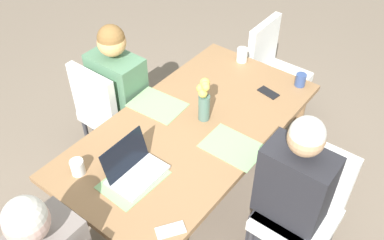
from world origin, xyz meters
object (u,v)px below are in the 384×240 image
Objects in this scene: person_far_left_mid at (290,203)px; phone_black at (268,93)px; flower_vase at (204,98)px; coffee_mug_near_left at (242,55)px; chair_far_left_mid at (304,203)px; laptop_head_right_left_near at (134,169)px; coffee_mug_centre_left at (78,167)px; phone_silver at (171,230)px; chair_near_left_far at (109,109)px; coffee_mug_near_right at (301,80)px; person_near_left_far at (121,104)px; dining_table at (192,135)px; chair_head_left_right_near at (273,68)px.

person_far_left_mid is 0.83m from phone_black.
coffee_mug_near_left is at bearing -167.22° from flower_vase.
laptop_head_right_left_near reaches higher than chair_far_left_mid.
coffee_mug_centre_left is 0.63× the size of phone_black.
coffee_mug_near_left reaches higher than phone_silver.
chair_near_left_far is 8.37× the size of coffee_mug_near_left.
coffee_mug_near_right is 0.26m from phone_black.
person_near_left_far is at bearing -92.02° from person_far_left_mid.
flower_vase reaches higher than phone_silver.
person_far_left_mid is at bearing 124.50° from laptop_head_right_left_near.
dining_table is at bearing -90.39° from person_far_left_mid.
person_near_left_far is (0.02, -1.52, 0.03)m from chair_far_left_mid.
chair_near_left_far is 6.00× the size of phone_silver.
chair_head_left_right_near is 9.57× the size of coffee_mug_centre_left.
flower_vase is 0.64m from laptop_head_right_left_near.
coffee_mug_near_right is at bearing 35.79° from phone_silver.
chair_head_left_right_near reaches higher than phone_silver.
chair_far_left_mid is 1.05m from laptop_head_right_left_near.
coffee_mug_near_left is 0.50m from coffee_mug_near_right.
chair_far_left_mid is 0.92m from coffee_mug_near_right.
person_far_left_mid is at bearing 90.86° from chair_near_left_far.
dining_table is 6.07× the size of flower_vase.
coffee_mug_near_left is at bearing 143.59° from chair_near_left_far.
chair_near_left_far is 1.44m from chair_head_left_right_near.
person_far_left_mid is at bearing 89.61° from dining_table.
coffee_mug_centre_left is at bearing 126.22° from phone_silver.
phone_black is (-0.49, 0.21, -0.16)m from flower_vase.
dining_table is 0.85m from coffee_mug_near_left.
coffee_mug_centre_left is (0.71, -0.27, 0.13)m from dining_table.
dining_table is 16.86× the size of coffee_mug_near_left.
laptop_head_right_left_near is at bearing 102.10° from phone_silver.
coffee_mug_near_left is at bearing 175.46° from coffee_mug_centre_left.
chair_head_left_right_near is (-1.17, 0.67, -0.03)m from person_near_left_far.
person_near_left_far reaches higher than laptop_head_right_left_near.
person_near_left_far reaches higher than coffee_mug_near_right.
coffee_mug_near_left is at bearing 143.82° from person_near_left_far.
coffee_mug_near_left is (-0.78, 0.57, 0.27)m from person_near_left_far.
person_near_left_far is at bearing -128.78° from laptop_head_right_left_near.
chair_far_left_mid and chair_head_left_right_near have the same top height.
phone_silver is at bearing 25.40° from flower_vase.
person_near_left_far is 12.55× the size of coffee_mug_near_right.
person_far_left_mid is 3.73× the size of laptop_head_right_left_near.
chair_far_left_mid is 1.53m from person_near_left_far.
flower_vase is at bearing -102.61° from phone_black.
coffee_mug_near_left is (-0.84, -0.89, 0.27)m from person_far_left_mid.
person_near_left_far is 7.97× the size of phone_silver.
coffee_mug_near_right is at bearing -148.98° from chair_far_left_mid.
coffee_mug_centre_left is (0.19, -0.26, 0.00)m from laptop_head_right_left_near.
coffee_mug_near_right is (-0.82, 0.35, 0.13)m from dining_table.
chair_head_left_right_near is 0.72m from phone_black.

